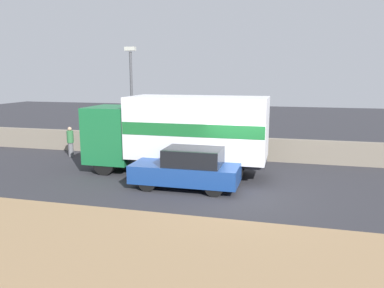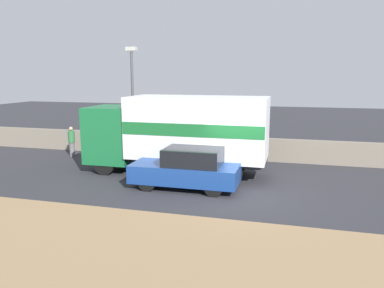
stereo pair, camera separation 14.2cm
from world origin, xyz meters
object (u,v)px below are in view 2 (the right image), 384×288
Objects in this scene: street_lamp at (133,92)px; pedestrian at (72,141)px; box_truck at (180,130)px; car_hatchback at (188,168)px.

street_lamp is 4.19m from pedestrian.
box_truck is at bearing -16.36° from pedestrian.
street_lamp is 7.29m from car_hatchback.
street_lamp is 3.59× the size of pedestrian.
street_lamp is 1.39× the size of car_hatchback.
car_hatchback is at bearing -48.72° from street_lamp.
street_lamp reaches higher than car_hatchback.
car_hatchback is (0.87, -1.93, -1.17)m from box_truck.
pedestrian is at bearing -16.36° from box_truck.
street_lamp reaches higher than box_truck.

